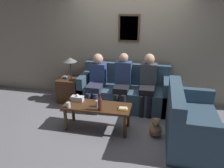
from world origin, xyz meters
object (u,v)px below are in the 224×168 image
Objects in this scene: person_left at (97,79)px; person_right at (148,81)px; couch_main at (125,92)px; couch_side at (190,124)px; drinking_glass at (68,105)px; wine_bottle at (100,104)px; teddy_bear at (155,128)px; person_middle at (122,80)px; coffee_table at (97,109)px.

person_left is 1.11m from person_right.
couch_main is 1.38× the size of couch_side.
person_left is (0.22, 1.06, 0.14)m from drinking_glass.
wine_bottle is at bearing -70.75° from person_left.
person_left is at bearing 109.25° from wine_bottle.
person_left is 1.68m from teddy_bear.
person_middle reaches higher than person_right.
person_right is (0.85, 0.94, 0.28)m from coffee_table.
couch_main and couch_side have the same top height.
couch_main is at bearing 17.88° from person_left.
wine_bottle is 1.08m from person_middle.
couch_main is 0.71m from person_left.
drinking_glass is at bearing -173.79° from teddy_bear.
person_right is at bearing 3.39° from person_left.
person_left reaches higher than coffee_table.
person_right reaches higher than couch_main.
couch_side is 1.15× the size of coffee_table.
person_middle is (0.31, 0.88, 0.27)m from coffee_table.
coffee_table is at bearing -73.54° from person_left.
person_right is at bearing 56.32° from wine_bottle.
teddy_bear is at bearing -76.42° from person_right.
person_right is (1.32, 1.12, 0.16)m from drinking_glass.
wine_bottle is (0.11, -0.17, 0.19)m from coffee_table.
person_right reaches higher than drinking_glass.
couch_main is 1.12m from coffee_table.
wine_bottle reaches higher than drinking_glass.
drinking_glass is 1.61m from teddy_bear.
teddy_bear is (0.74, -1.08, -0.18)m from couch_main.
couch_side is 1.63m from coffee_table.
wine_bottle is (-0.23, -1.24, 0.27)m from couch_main.
wine_bottle is 1.08m from teddy_bear.
person_left is at bearing 106.46° from coffee_table.
couch_main is 19.27× the size of drinking_glass.
wine_bottle is at bearing -100.60° from couch_main.
couch_main is 1.50m from drinking_glass.
person_middle is 3.50× the size of teddy_bear.
couch_main is at bearing 166.00° from person_right.
couch_main is 1.32m from teddy_bear.
drinking_glass is at bearing -101.54° from person_left.
drinking_glass is (-0.47, -0.19, 0.12)m from coffee_table.
person_left is at bearing -176.61° from person_right.
couch_side is 1.14× the size of person_middle.
person_right is (0.51, -0.13, 0.36)m from couch_main.
coffee_table is at bearing -109.65° from person_middle.
person_left is at bearing 146.31° from teddy_bear.
person_middle reaches higher than wine_bottle.
coffee_table is at bearing 21.36° from drinking_glass.
person_middle is 1.29m from teddy_bear.
person_left is 0.57m from person_middle.
coffee_table is at bearing 87.92° from couch_side.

